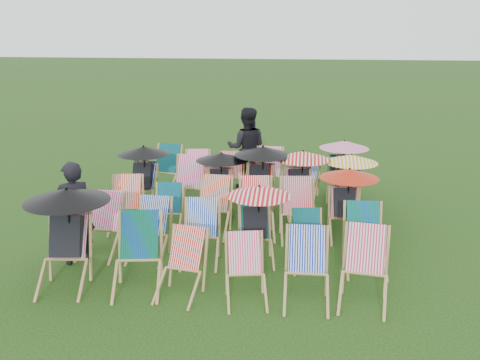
# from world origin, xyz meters

# --- Properties ---
(ground) EXTENTS (100.00, 100.00, 0.00)m
(ground) POSITION_xyz_m (0.00, 0.00, 0.00)
(ground) COLOR black
(ground) RESTS_ON ground
(deckchair_0) EXTENTS (1.18, 1.27, 1.40)m
(deckchair_0) POSITION_xyz_m (-2.12, -2.17, 0.74)
(deckchair_0) COLOR #A9874F
(deckchair_0) RESTS_ON ground
(deckchair_1) EXTENTS (0.81, 1.03, 1.02)m
(deckchair_1) POSITION_xyz_m (-1.09, -2.17, 0.51)
(deckchair_1) COLOR #A9874F
(deckchair_1) RESTS_ON ground
(deckchair_2) EXTENTS (0.70, 0.88, 0.87)m
(deckchair_2) POSITION_xyz_m (-0.46, -2.25, 0.43)
(deckchair_2) COLOR #A9874F
(deckchair_2) RESTS_ON ground
(deckchair_3) EXTENTS (0.70, 0.87, 0.85)m
(deckchair_3) POSITION_xyz_m (0.43, -2.29, 0.42)
(deckchair_3) COLOR #A9874F
(deckchair_3) RESTS_ON ground
(deckchair_4) EXTENTS (0.64, 0.88, 0.94)m
(deckchair_4) POSITION_xyz_m (1.24, -2.24, 0.47)
(deckchair_4) COLOR #A9874F
(deckchair_4) RESTS_ON ground
(deckchair_5) EXTENTS (0.76, 0.97, 0.97)m
(deckchair_5) POSITION_xyz_m (1.99, -2.17, 0.48)
(deckchair_5) COLOR #A9874F
(deckchair_5) RESTS_ON ground
(deckchair_6) EXTENTS (0.65, 0.89, 0.94)m
(deckchair_6) POSITION_xyz_m (-2.05, -1.06, 0.47)
(deckchair_6) COLOR #A9874F
(deckchair_6) RESTS_ON ground
(deckchair_7) EXTENTS (0.64, 0.86, 0.91)m
(deckchair_7) POSITION_xyz_m (-1.24, -1.10, 0.45)
(deckchair_7) COLOR #A9874F
(deckchair_7) RESTS_ON ground
(deckchair_8) EXTENTS (0.68, 0.90, 0.92)m
(deckchair_8) POSITION_xyz_m (-0.41, -1.16, 0.46)
(deckchair_8) COLOR #A9874F
(deckchair_8) RESTS_ON ground
(deckchair_9) EXTENTS (1.00, 1.08, 1.18)m
(deckchair_9) POSITION_xyz_m (0.46, -0.99, 0.62)
(deckchair_9) COLOR #A9874F
(deckchair_9) RESTS_ON ground
(deckchair_10) EXTENTS (0.64, 0.82, 0.82)m
(deckchair_10) POSITION_xyz_m (1.25, -1.12, 0.41)
(deckchair_10) COLOR #A9874F
(deckchair_10) RESTS_ON ground
(deckchair_11) EXTENTS (0.68, 0.91, 0.95)m
(deckchair_11) POSITION_xyz_m (2.10, -1.13, 0.48)
(deckchair_11) COLOR #A9874F
(deckchair_11) RESTS_ON ground
(deckchair_12) EXTENTS (0.74, 0.94, 0.93)m
(deckchair_12) POSITION_xyz_m (-2.00, 0.02, 0.46)
(deckchair_12) COLOR #A9874F
(deckchair_12) RESTS_ON ground
(deckchair_13) EXTENTS (0.59, 0.79, 0.82)m
(deckchair_13) POSITION_xyz_m (-1.23, -0.03, 0.41)
(deckchair_13) COLOR #A9874F
(deckchair_13) RESTS_ON ground
(deckchair_14) EXTENTS (0.68, 0.92, 0.96)m
(deckchair_14) POSITION_xyz_m (-0.43, 0.03, 0.48)
(deckchair_14) COLOR #A9874F
(deckchair_14) RESTS_ON ground
(deckchair_15) EXTENTS (0.76, 0.97, 0.96)m
(deckchair_15) POSITION_xyz_m (0.36, 0.06, 0.48)
(deckchair_15) COLOR #A9874F
(deckchair_15) RESTS_ON ground
(deckchair_16) EXTENTS (0.74, 0.97, 0.99)m
(deckchair_16) POSITION_xyz_m (1.08, 0.02, 0.49)
(deckchair_16) COLOR #A9874F
(deckchair_16) RESTS_ON ground
(deckchair_17) EXTENTS (1.02, 1.07, 1.21)m
(deckchair_17) POSITION_xyz_m (1.90, 0.13, 0.64)
(deckchair_17) COLOR #A9874F
(deckchair_17) RESTS_ON ground
(deckchair_18) EXTENTS (1.04, 1.09, 1.23)m
(deckchair_18) POSITION_xyz_m (-2.09, 1.30, 0.65)
(deckchair_18) COLOR #A9874F
(deckchair_18) RESTS_ON ground
(deckchair_19) EXTENTS (0.68, 0.95, 1.02)m
(deckchair_19) POSITION_xyz_m (-1.13, 1.26, 0.51)
(deckchair_19) COLOR #A9874F
(deckchair_19) RESTS_ON ground
(deckchair_20) EXTENTS (0.98, 1.02, 1.17)m
(deckchair_20) POSITION_xyz_m (-0.49, 1.19, 0.62)
(deckchair_20) COLOR #A9874F
(deckchair_20) RESTS_ON ground
(deckchair_21) EXTENTS (1.10, 1.14, 1.31)m
(deckchair_21) POSITION_xyz_m (0.31, 1.22, 0.69)
(deckchair_21) COLOR #A9874F
(deckchair_21) RESTS_ON ground
(deckchair_22) EXTENTS (1.05, 1.14, 1.25)m
(deckchair_22) POSITION_xyz_m (1.10, 1.18, 0.66)
(deckchair_22) COLOR #A9874F
(deckchair_22) RESTS_ON ground
(deckchair_23) EXTENTS (1.01, 1.07, 1.20)m
(deckchair_23) POSITION_xyz_m (1.99, 1.24, 0.63)
(deckchair_23) COLOR #A9874F
(deckchair_23) RESTS_ON ground
(deckchair_24) EXTENTS (0.79, 1.00, 0.98)m
(deckchair_24) POSITION_xyz_m (-1.95, 2.39, 0.49)
(deckchair_24) COLOR #A9874F
(deckchair_24) RESTS_ON ground
(deckchair_25) EXTENTS (0.70, 0.90, 0.90)m
(deckchair_25) POSITION_xyz_m (-1.16, 2.32, 0.45)
(deckchair_25) COLOR #A9874F
(deckchair_25) RESTS_ON ground
(deckchair_26) EXTENTS (0.63, 0.85, 0.88)m
(deckchair_26) POSITION_xyz_m (-0.41, 2.30, 0.44)
(deckchair_26) COLOR #A9874F
(deckchair_26) RESTS_ON ground
(deckchair_27) EXTENTS (0.69, 0.93, 0.98)m
(deckchair_27) POSITION_xyz_m (0.38, 2.39, 0.49)
(deckchair_27) COLOR #A9874F
(deckchair_27) RESTS_ON ground
(deckchair_28) EXTENTS (0.69, 0.86, 0.84)m
(deckchair_28) POSITION_xyz_m (1.20, 2.31, 0.42)
(deckchair_28) COLOR #A9874F
(deckchair_28) RESTS_ON ground
(deckchair_29) EXTENTS (1.04, 1.08, 1.23)m
(deckchair_29) POSITION_xyz_m (1.93, 2.35, 0.65)
(deckchair_29) COLOR #A9874F
(deckchair_29) RESTS_ON ground
(person_left) EXTENTS (0.71, 0.66, 1.62)m
(person_left) POSITION_xyz_m (-2.30, -1.44, 0.81)
(person_left) COLOR black
(person_left) RESTS_ON ground
(person_rear) EXTENTS (0.92, 0.73, 1.83)m
(person_rear) POSITION_xyz_m (-0.13, 2.88, 0.91)
(person_rear) COLOR black
(person_rear) RESTS_ON ground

